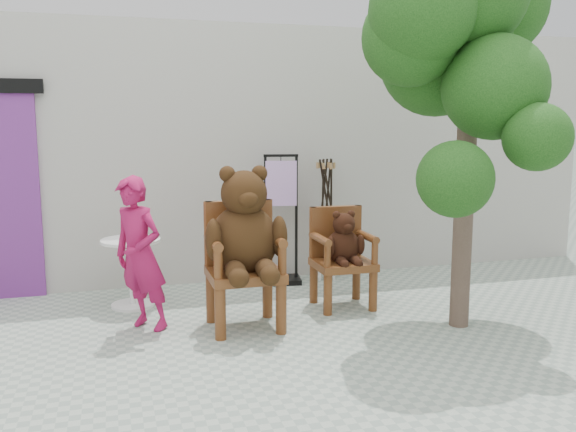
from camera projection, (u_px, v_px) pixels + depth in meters
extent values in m
plane|color=#97A392|center=(333.00, 357.00, 4.93)|extent=(60.00, 60.00, 0.00)
cube|color=#B1AEA6|center=(248.00, 153.00, 7.64)|extent=(9.00, 1.00, 3.00)
cylinder|color=#512A11|center=(220.00, 314.00, 5.29)|extent=(0.10, 0.10, 0.46)
cylinder|color=#512A11|center=(211.00, 298.00, 5.76)|extent=(0.10, 0.10, 0.46)
cylinder|color=#512A11|center=(281.00, 309.00, 5.44)|extent=(0.10, 0.10, 0.46)
cylinder|color=#512A11|center=(267.00, 294.00, 5.91)|extent=(0.10, 0.10, 0.46)
cube|color=#512A11|center=(245.00, 274.00, 5.56)|extent=(0.66, 0.60, 0.09)
cube|color=#512A11|center=(239.00, 232.00, 5.75)|extent=(0.63, 0.09, 0.60)
cylinder|color=#512A11|center=(209.00, 234.00, 5.67)|extent=(0.09, 0.09, 0.60)
cylinder|color=#512A11|center=(218.00, 263.00, 5.22)|extent=(0.08, 0.08, 0.27)
cylinder|color=#512A11|center=(213.00, 242.00, 5.43)|extent=(0.09, 0.57, 0.09)
cylinder|color=#512A11|center=(268.00, 231.00, 5.83)|extent=(0.09, 0.09, 0.60)
cylinder|color=#512A11|center=(282.00, 259.00, 5.37)|extent=(0.08, 0.08, 0.27)
cylinder|color=#512A11|center=(275.00, 238.00, 5.59)|extent=(0.09, 0.57, 0.09)
ellipsoid|color=black|center=(244.00, 240.00, 5.54)|extent=(0.63, 0.53, 0.66)
sphere|color=black|center=(244.00, 194.00, 5.45)|extent=(0.42, 0.42, 0.42)
ellipsoid|color=black|center=(248.00, 199.00, 5.29)|extent=(0.19, 0.15, 0.15)
sphere|color=black|center=(227.00, 174.00, 5.39)|extent=(0.15, 0.15, 0.15)
sphere|color=black|center=(259.00, 173.00, 5.47)|extent=(0.15, 0.15, 0.15)
ellipsoid|color=black|center=(214.00, 240.00, 5.32)|extent=(0.15, 0.21, 0.38)
ellipsoid|color=black|center=(236.00, 271.00, 5.27)|extent=(0.18, 0.37, 0.18)
sphere|color=black|center=(239.00, 278.00, 5.13)|extent=(0.18, 0.18, 0.18)
ellipsoid|color=black|center=(279.00, 236.00, 5.49)|extent=(0.15, 0.21, 0.38)
ellipsoid|color=black|center=(266.00, 269.00, 5.34)|extent=(0.18, 0.37, 0.18)
sphere|color=black|center=(270.00, 276.00, 5.21)|extent=(0.18, 0.18, 0.18)
cylinder|color=#512A11|center=(328.00, 295.00, 5.97)|extent=(0.09, 0.09, 0.41)
cylinder|color=#512A11|center=(314.00, 284.00, 6.39)|extent=(0.09, 0.09, 0.41)
cylinder|color=#512A11|center=(373.00, 291.00, 6.11)|extent=(0.09, 0.09, 0.41)
cylinder|color=#512A11|center=(356.00, 280.00, 6.52)|extent=(0.09, 0.09, 0.41)
cube|color=#512A11|center=(343.00, 264.00, 6.21)|extent=(0.58, 0.53, 0.08)
cube|color=#512A11|center=(336.00, 231.00, 6.38)|extent=(0.55, 0.08, 0.53)
cylinder|color=#512A11|center=(313.00, 232.00, 6.31)|extent=(0.08, 0.08, 0.53)
cylinder|color=#512A11|center=(327.00, 255.00, 5.91)|extent=(0.07, 0.07, 0.24)
cylinder|color=#512A11|center=(320.00, 239.00, 6.10)|extent=(0.08, 0.50, 0.08)
cylinder|color=#512A11|center=(358.00, 230.00, 6.45)|extent=(0.08, 0.08, 0.53)
cylinder|color=#512A11|center=(375.00, 252.00, 6.05)|extent=(0.07, 0.07, 0.24)
cylinder|color=#512A11|center=(366.00, 236.00, 6.24)|extent=(0.08, 0.50, 0.08)
ellipsoid|color=black|center=(343.00, 247.00, 6.19)|extent=(0.34, 0.29, 0.36)
sphere|color=black|center=(344.00, 224.00, 6.14)|extent=(0.23, 0.23, 0.23)
ellipsoid|color=black|center=(347.00, 227.00, 6.05)|extent=(0.10, 0.08, 0.08)
sphere|color=black|center=(336.00, 215.00, 6.11)|extent=(0.08, 0.08, 0.08)
sphere|color=black|center=(351.00, 214.00, 6.15)|extent=(0.08, 0.08, 0.08)
ellipsoid|color=black|center=(331.00, 246.00, 6.07)|extent=(0.08, 0.11, 0.20)
ellipsoid|color=black|center=(342.00, 262.00, 6.04)|extent=(0.10, 0.20, 0.10)
sphere|color=black|center=(344.00, 264.00, 5.97)|extent=(0.10, 0.10, 0.10)
ellipsoid|color=black|center=(361.00, 245.00, 6.16)|extent=(0.08, 0.11, 0.20)
ellipsoid|color=black|center=(355.00, 261.00, 6.08)|extent=(0.10, 0.20, 0.10)
sphere|color=black|center=(358.00, 263.00, 6.01)|extent=(0.10, 0.10, 0.10)
imported|color=#9F1349|center=(141.00, 255.00, 5.43)|extent=(0.60, 0.61, 1.42)
cylinder|color=white|center=(131.00, 241.00, 6.18)|extent=(0.60, 0.60, 0.03)
cylinder|color=white|center=(132.00, 273.00, 6.23)|extent=(0.06, 0.06, 0.68)
cylinder|color=white|center=(133.00, 305.00, 6.28)|extent=(0.44, 0.44, 0.03)
cube|color=black|center=(266.00, 220.00, 7.08)|extent=(0.03, 0.03, 1.50)
cube|color=black|center=(296.00, 220.00, 7.12)|extent=(0.03, 0.03, 1.50)
cube|color=black|center=(281.00, 156.00, 6.99)|extent=(0.40, 0.10, 0.03)
cube|color=black|center=(281.00, 280.00, 7.21)|extent=(0.50, 0.42, 0.06)
cube|color=#CC9FE8|center=(281.00, 183.00, 7.03)|extent=(0.36, 0.10, 0.52)
cylinder|color=black|center=(281.00, 158.00, 6.99)|extent=(0.01, 0.01, 0.08)
cylinder|color=white|center=(327.00, 243.00, 7.31)|extent=(0.32, 0.32, 0.03)
cylinder|color=white|center=(331.00, 259.00, 7.44)|extent=(0.03, 0.03, 0.44)
cylinder|color=white|center=(317.00, 260.00, 7.40)|extent=(0.03, 0.03, 0.44)
cylinder|color=white|center=(322.00, 263.00, 7.24)|extent=(0.03, 0.03, 0.44)
cylinder|color=white|center=(335.00, 262.00, 7.28)|extent=(0.03, 0.03, 0.44)
cylinder|color=black|center=(324.00, 192.00, 7.24)|extent=(0.14, 0.11, 0.79)
cylinder|color=#9D7747|center=(320.00, 165.00, 7.23)|extent=(0.05, 0.04, 0.08)
cylinder|color=black|center=(328.00, 192.00, 7.26)|extent=(0.08, 0.06, 0.80)
cylinder|color=#9D7747|center=(329.00, 165.00, 7.24)|extent=(0.04, 0.04, 0.07)
cylinder|color=black|center=(331.00, 193.00, 7.21)|extent=(0.06, 0.10, 0.80)
cylinder|color=#9D7747|center=(334.00, 166.00, 7.15)|extent=(0.04, 0.04, 0.07)
cylinder|color=black|center=(325.00, 193.00, 7.17)|extent=(0.13, 0.13, 0.79)
cylinder|color=#9D7747|center=(324.00, 166.00, 7.07)|extent=(0.05, 0.04, 0.08)
cylinder|color=black|center=(323.00, 192.00, 7.22)|extent=(0.09, 0.18, 0.79)
cylinder|color=#9D7747|center=(318.00, 165.00, 7.18)|extent=(0.04, 0.05, 0.08)
cylinder|color=black|center=(329.00, 193.00, 7.17)|extent=(0.17, 0.03, 0.79)
cylinder|color=#9D7747|center=(331.00, 166.00, 7.06)|extent=(0.05, 0.04, 0.08)
cylinder|color=#433228|center=(466.00, 160.00, 5.47)|extent=(0.18, 0.18, 3.08)
sphere|color=#11360E|center=(422.00, 10.00, 4.99)|extent=(0.89, 0.89, 0.89)
sphere|color=#11360E|center=(495.00, 87.00, 5.14)|extent=(0.89, 0.89, 0.89)
sphere|color=#11360E|center=(410.00, 37.00, 5.20)|extent=(0.84, 0.84, 0.84)
sphere|color=#11360E|center=(437.00, 59.00, 5.76)|extent=(1.08, 1.08, 1.08)
sphere|color=#11360E|center=(460.00, 48.00, 5.68)|extent=(0.96, 0.96, 0.96)
sphere|color=#11360E|center=(494.00, 4.00, 5.92)|extent=(1.05, 1.05, 1.05)
sphere|color=#11360E|center=(455.00, 179.00, 4.84)|extent=(0.62, 0.62, 0.62)
sphere|color=#11360E|center=(537.00, 137.00, 4.87)|extent=(0.55, 0.55, 0.55)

